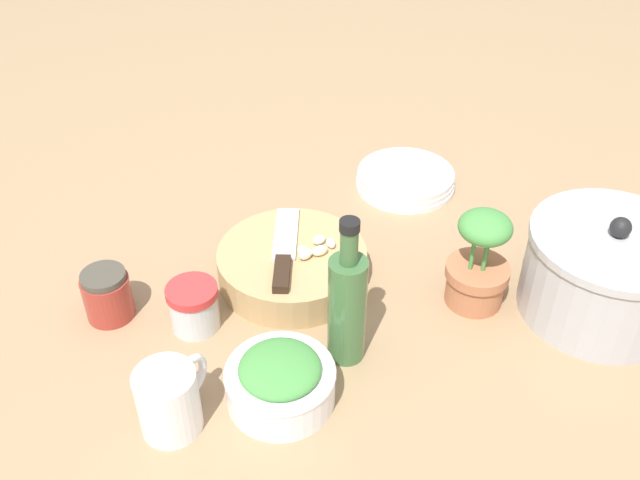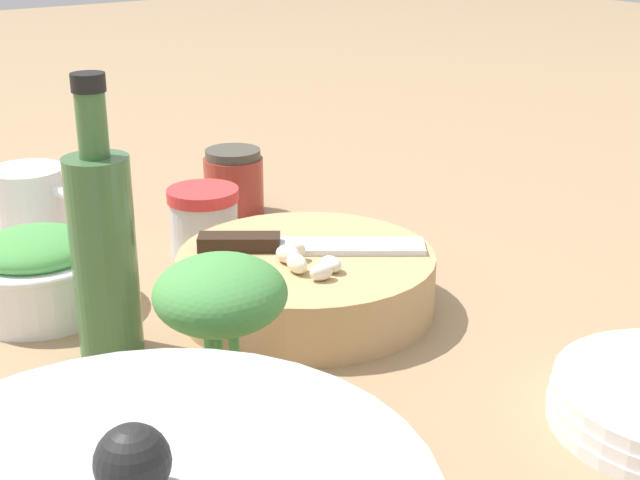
% 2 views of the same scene
% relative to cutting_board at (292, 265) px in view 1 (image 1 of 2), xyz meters
% --- Properties ---
extents(ground_plane, '(5.00, 5.00, 0.00)m').
position_rel_cutting_board_xyz_m(ground_plane, '(-0.06, 0.06, -0.03)').
color(ground_plane, '#997A56').
extents(cutting_board, '(0.22, 0.22, 0.05)m').
position_rel_cutting_board_xyz_m(cutting_board, '(0.00, 0.00, 0.00)').
color(cutting_board, tan).
rests_on(cutting_board, ground_plane).
extents(chef_knife, '(0.14, 0.17, 0.01)m').
position_rel_cutting_board_xyz_m(chef_knife, '(0.01, -0.00, 0.03)').
color(chef_knife, black).
rests_on(chef_knife, cutting_board).
extents(garlic_cloves, '(0.07, 0.04, 0.02)m').
position_rel_cutting_board_xyz_m(garlic_cloves, '(-0.02, 0.02, 0.03)').
color(garlic_cloves, silver).
rests_on(garlic_cloves, cutting_board).
extents(herb_bowl, '(0.14, 0.14, 0.07)m').
position_rel_cutting_board_xyz_m(herb_bowl, '(0.14, 0.18, 0.01)').
color(herb_bowl, white).
rests_on(herb_bowl, ground_plane).
extents(spice_jar, '(0.07, 0.07, 0.07)m').
position_rel_cutting_board_xyz_m(spice_jar, '(0.16, 0.00, 0.01)').
color(spice_jar, silver).
rests_on(spice_jar, ground_plane).
extents(coffee_mug, '(0.10, 0.07, 0.09)m').
position_rel_cutting_board_xyz_m(coffee_mug, '(0.27, 0.14, 0.02)').
color(coffee_mug, white).
rests_on(coffee_mug, ground_plane).
extents(plate_stack, '(0.17, 0.17, 0.03)m').
position_rel_cutting_board_xyz_m(plate_stack, '(-0.30, -0.09, -0.01)').
color(plate_stack, white).
rests_on(plate_stack, ground_plane).
extents(honey_jar, '(0.07, 0.07, 0.07)m').
position_rel_cutting_board_xyz_m(honey_jar, '(0.25, -0.09, 0.01)').
color(honey_jar, '#9E3328').
rests_on(honey_jar, ground_plane).
extents(oil_bottle, '(0.05, 0.05, 0.22)m').
position_rel_cutting_board_xyz_m(oil_bottle, '(0.03, 0.17, 0.06)').
color(oil_bottle, '#3D6638').
rests_on(oil_bottle, ground_plane).
extents(stock_pot, '(0.23, 0.23, 0.16)m').
position_rel_cutting_board_xyz_m(stock_pot, '(-0.31, 0.31, 0.04)').
color(stock_pot, '#B2B2B7').
rests_on(stock_pot, ground_plane).
extents(potted_herb, '(0.09, 0.09, 0.15)m').
position_rel_cutting_board_xyz_m(potted_herb, '(-0.18, 0.19, 0.04)').
color(potted_herb, '#B26B47').
rests_on(potted_herb, ground_plane).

